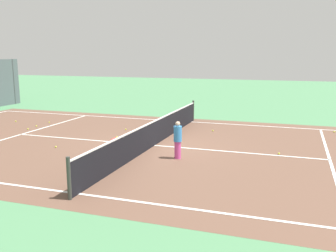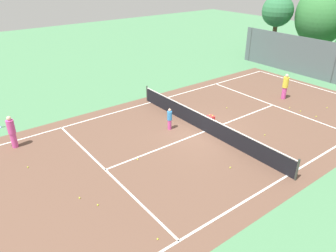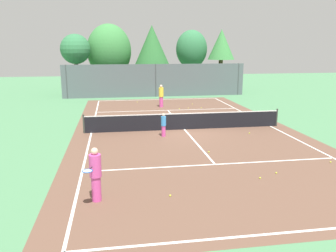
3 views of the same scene
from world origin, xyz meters
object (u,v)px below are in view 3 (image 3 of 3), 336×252
Objects in this scene: ball_crate at (168,123)px; tennis_ball_10 at (260,178)px; tennis_ball_6 at (170,196)px; tennis_ball_1 at (192,104)px; tennis_ball_3 at (276,173)px; player_1 at (95,174)px; player_0 at (161,96)px; tennis_ball_7 at (137,102)px; tennis_ball_5 at (331,162)px; tennis_ball_9 at (249,133)px; tennis_ball_8 at (188,108)px; tennis_ball_2 at (152,118)px; player_2 at (164,125)px; tennis_ball_0 at (179,109)px; tennis_ball_11 at (201,108)px; tennis_ball_4 at (209,152)px; tennis_ball_12 at (212,120)px.

ball_crate is 9.65m from tennis_ball_10.
tennis_ball_10 is (3.62, 1.02, 0.00)m from tennis_ball_6.
tennis_ball_1 is 16.68m from tennis_ball_3.
player_1 reaches higher than tennis_ball_3.
player_0 is 27.78× the size of tennis_ball_7.
ball_crate reaches higher than tennis_ball_10.
tennis_ball_5 and tennis_ball_10 have the same top height.
tennis_ball_8 is at bearing 101.32° from tennis_ball_9.
tennis_ball_7 is at bearing 94.25° from tennis_ball_2.
tennis_ball_0 is (2.49, 8.27, -0.64)m from player_2.
tennis_ball_7 is at bearing 82.21° from player_1.
player_1 is at bearing -112.15° from tennis_ball_1.
tennis_ball_4 is at bearing -102.73° from tennis_ball_11.
tennis_ball_11 is at bearing 4.15° from tennis_ball_0.
tennis_ball_0 is at bearing -51.45° from tennis_ball_7.
ball_crate is at bearing -71.25° from tennis_ball_2.
tennis_ball_2 is at bearing 90.79° from player_2.
tennis_ball_3 is at bearing -91.92° from tennis_ball_12.
tennis_ball_1 is at bearing -22.11° from tennis_ball_7.
player_2 reaches higher than tennis_ball_3.
tennis_ball_8 is (2.54, 5.72, -0.15)m from ball_crate.
player_0 is 27.78× the size of tennis_ball_11.
tennis_ball_11 is (4.93, -3.75, 0.00)m from tennis_ball_7.
tennis_ball_8 is 1.08m from tennis_ball_11.
player_0 is at bearing 83.02° from tennis_ball_6.
player_1 is 27.20× the size of tennis_ball_3.
tennis_ball_7 and tennis_ball_11 have the same top height.
tennis_ball_7 and tennis_ball_12 have the same top height.
tennis_ball_9 is (8.29, 7.57, -0.89)m from player_1.
tennis_ball_11 is (-2.15, 13.93, 0.00)m from tennis_ball_5.
tennis_ball_6 is at bearing -162.37° from tennis_ball_3.
tennis_ball_0 is at bearing 106.26° from tennis_ball_9.
tennis_ball_2 is 12.02m from tennis_ball_10.
tennis_ball_8 is 1.00× the size of tennis_ball_9.
tennis_ball_0 and tennis_ball_7 have the same top height.
player_0 is at bearing 95.35° from tennis_ball_10.
ball_crate is at bearing -107.70° from tennis_ball_0.
player_1 is at bearing -115.34° from tennis_ball_11.
tennis_ball_3 and tennis_ball_11 have the same top height.
tennis_ball_4 is (-1.88, 3.09, 0.00)m from tennis_ball_3.
tennis_ball_8 is 1.00× the size of tennis_ball_11.
tennis_ball_2 is (-0.77, 2.25, -0.15)m from ball_crate.
tennis_ball_9 is 4.11m from tennis_ball_12.
tennis_ball_9 is 1.00× the size of tennis_ball_12.
tennis_ball_3 is (-0.45, -16.67, 0.00)m from tennis_ball_1.
player_2 is 5.00m from tennis_ball_9.
tennis_ball_4 is (-0.81, -11.56, 0.00)m from tennis_ball_0.
tennis_ball_1 is 2.06m from tennis_ball_8.
ball_crate is at bearing 75.25° from player_2.
tennis_ball_4 is at bearing -63.05° from player_2.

